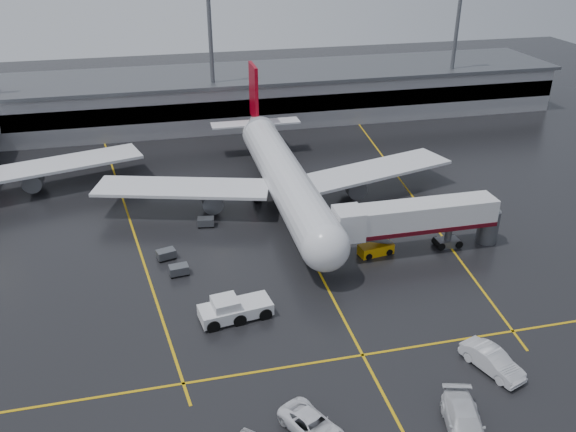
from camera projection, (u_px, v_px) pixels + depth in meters
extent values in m
plane|color=black|center=(300.00, 237.00, 70.95)|extent=(220.00, 220.00, 0.00)
cube|color=gold|center=(300.00, 237.00, 70.94)|extent=(0.25, 90.00, 0.02)
cube|color=gold|center=(363.00, 355.00, 51.83)|extent=(60.00, 0.25, 0.02)
cube|color=gold|center=(129.00, 217.00, 75.55)|extent=(9.99, 69.35, 0.02)
cube|color=gold|center=(407.00, 189.00, 83.30)|extent=(7.57, 69.64, 0.02)
cube|color=gray|center=(237.00, 97.00, 110.85)|extent=(120.00, 18.00, 8.00)
cube|color=black|center=(245.00, 108.00, 102.98)|extent=(120.00, 0.40, 3.00)
cube|color=#595B60|center=(236.00, 74.00, 108.91)|extent=(122.00, 19.00, 0.60)
cylinder|color=#595B60|center=(212.00, 59.00, 100.78)|extent=(0.70, 0.70, 25.00)
cylinder|color=#595B60|center=(454.00, 47.00, 109.95)|extent=(0.70, 0.70, 25.00)
cylinder|color=silver|center=(285.00, 179.00, 76.00)|extent=(5.20, 36.00, 5.20)
sphere|color=silver|center=(325.00, 247.00, 60.36)|extent=(5.20, 5.20, 5.20)
cone|color=silver|center=(256.00, 124.00, 93.98)|extent=(4.94, 8.00, 4.94)
cube|color=#910111|center=(254.00, 92.00, 92.64)|extent=(0.50, 5.50, 8.50)
cube|color=silver|center=(256.00, 123.00, 93.89)|extent=(14.00, 3.00, 0.25)
cube|color=silver|center=(182.00, 188.00, 75.45)|extent=(22.80, 11.83, 0.40)
cube|color=silver|center=(375.00, 170.00, 80.75)|extent=(22.80, 11.83, 0.40)
cylinder|color=#595B60|center=(211.00, 198.00, 75.93)|extent=(2.60, 4.50, 2.60)
cylinder|color=#595B60|center=(353.00, 185.00, 79.80)|extent=(2.60, 4.50, 2.60)
cylinder|color=#595B60|center=(316.00, 259.00, 64.41)|extent=(0.56, 0.56, 2.00)
cylinder|color=#595B60|center=(257.00, 194.00, 79.40)|extent=(0.56, 0.56, 2.00)
cylinder|color=#595B60|center=(303.00, 190.00, 80.70)|extent=(0.56, 0.56, 2.00)
cylinder|color=black|center=(316.00, 263.00, 64.66)|extent=(0.40, 1.10, 1.10)
cylinder|color=black|center=(257.00, 197.00, 79.60)|extent=(1.00, 1.40, 1.40)
cylinder|color=black|center=(303.00, 193.00, 80.91)|extent=(1.00, 1.40, 1.40)
cube|color=silver|center=(60.00, 164.00, 82.62)|extent=(22.80, 11.83, 0.40)
cylinder|color=#595B60|center=(34.00, 178.00, 81.67)|extent=(2.60, 4.50, 2.60)
cube|color=silver|center=(418.00, 216.00, 66.19)|extent=(18.00, 3.20, 3.00)
cube|color=#47060F|center=(417.00, 226.00, 66.78)|extent=(18.00, 3.30, 0.50)
cube|color=silver|center=(348.00, 223.00, 64.52)|extent=(3.00, 3.40, 3.30)
cylinder|color=#595B60|center=(448.00, 235.00, 68.32)|extent=(0.80, 0.80, 3.00)
cube|color=#595B60|center=(447.00, 242.00, 68.79)|extent=(2.60, 1.60, 0.90)
cylinder|color=#595B60|center=(488.00, 226.00, 69.11)|extent=(2.40, 2.40, 4.00)
cylinder|color=black|center=(438.00, 244.00, 68.57)|extent=(0.90, 1.80, 0.90)
cylinder|color=black|center=(456.00, 241.00, 69.01)|extent=(0.90, 1.80, 0.90)
cube|color=silver|center=(236.00, 310.00, 56.31)|extent=(7.15, 3.69, 1.17)
cube|color=silver|center=(225.00, 304.00, 55.55)|extent=(2.66, 2.66, 0.98)
cube|color=black|center=(225.00, 304.00, 55.55)|extent=(2.39, 2.39, 0.88)
cylinder|color=black|center=(210.00, 319.00, 55.63)|extent=(1.68, 3.08, 1.27)
cylinder|color=black|center=(236.00, 313.00, 56.46)|extent=(1.68, 3.08, 1.27)
cylinder|color=black|center=(261.00, 307.00, 57.29)|extent=(1.68, 3.08, 1.27)
cube|color=#CF8F08|center=(376.00, 249.00, 67.12)|extent=(4.13, 2.21, 1.20)
cube|color=#595B60|center=(376.00, 240.00, 66.60)|extent=(3.90, 1.54, 1.37)
cylinder|color=black|center=(365.00, 253.00, 66.81)|extent=(1.04, 1.95, 0.76)
cylinder|color=black|center=(386.00, 249.00, 67.68)|extent=(1.04, 1.95, 0.76)
imported|color=white|center=(313.00, 426.00, 43.60)|extent=(4.92, 6.28, 1.59)
imported|color=silver|center=(465.00, 423.00, 43.63)|extent=(4.23, 6.93, 1.88)
imported|color=silver|center=(492.00, 361.00, 49.77)|extent=(3.79, 6.07, 1.89)
cube|color=#595B60|center=(179.00, 269.00, 63.17)|extent=(2.14, 1.53, 0.90)
cylinder|color=black|center=(173.00, 277.00, 62.72)|extent=(0.40, 0.20, 0.40)
cylinder|color=black|center=(188.00, 274.00, 63.21)|extent=(0.40, 0.20, 0.40)
cylinder|color=black|center=(171.00, 272.00, 63.56)|extent=(0.40, 0.20, 0.40)
cylinder|color=black|center=(186.00, 269.00, 64.04)|extent=(0.40, 0.20, 0.40)
cube|color=#595B60|center=(166.00, 254.00, 66.11)|extent=(2.27, 1.79, 0.90)
cylinder|color=black|center=(161.00, 261.00, 65.59)|extent=(0.40, 0.20, 0.40)
cylinder|color=black|center=(175.00, 258.00, 66.27)|extent=(0.40, 0.20, 0.40)
cylinder|color=black|center=(158.00, 257.00, 66.37)|extent=(0.40, 0.20, 0.40)
cylinder|color=black|center=(172.00, 254.00, 67.05)|extent=(0.40, 0.20, 0.40)
cube|color=#595B60|center=(206.00, 221.00, 73.10)|extent=(2.16, 1.56, 0.90)
cylinder|color=black|center=(199.00, 227.00, 72.80)|extent=(0.40, 0.20, 0.40)
cylinder|color=black|center=(213.00, 226.00, 72.94)|extent=(0.40, 0.20, 0.40)
cylinder|color=black|center=(200.00, 223.00, 73.69)|extent=(0.40, 0.20, 0.40)
cylinder|color=black|center=(213.00, 223.00, 73.82)|extent=(0.40, 0.20, 0.40)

